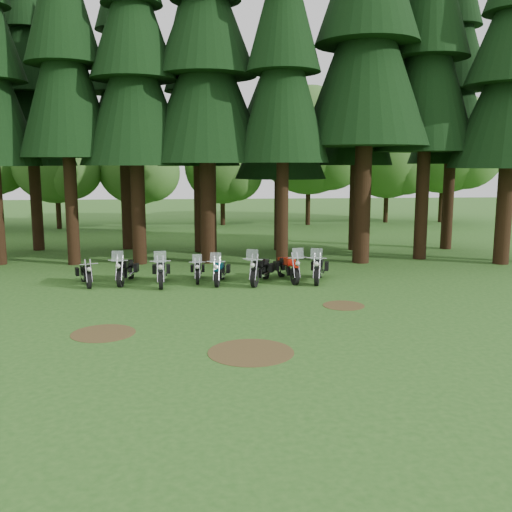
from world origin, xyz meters
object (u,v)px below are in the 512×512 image
object	(u,v)px
motorcycle_2	(161,272)
motorcycle_7	(319,269)
motorcycle_5	(260,270)
motorcycle_1	(126,271)
motorcycle_6	(288,269)
motorcycle_4	(220,272)
motorcycle_3	(198,271)
motorcycle_0	(86,274)

from	to	relation	value
motorcycle_2	motorcycle_7	distance (m)	6.29
motorcycle_2	motorcycle_5	distance (m)	3.91
motorcycle_1	motorcycle_6	size ratio (longest dim) A/B	0.98
motorcycle_1	motorcycle_5	distance (m)	5.38
motorcycle_4	motorcycle_6	distance (m)	2.78
motorcycle_4	motorcycle_5	distance (m)	1.61
motorcycle_2	motorcycle_3	bearing A→B (deg)	21.72
motorcycle_0	motorcycle_1	distance (m)	1.53
motorcycle_1	motorcycle_3	xyz separation A→B (m)	(2.85, 0.13, -0.07)
motorcycle_0	motorcycle_5	distance (m)	6.87
motorcycle_0	motorcycle_6	world-z (taller)	motorcycle_6
motorcycle_3	motorcycle_4	size ratio (longest dim) A/B	0.89
motorcycle_1	motorcycle_7	size ratio (longest dim) A/B	0.98
motorcycle_5	motorcycle_0	bearing A→B (deg)	-160.80
motorcycle_2	motorcycle_4	bearing A→B (deg)	0.40
motorcycle_1	motorcycle_3	bearing A→B (deg)	9.58
motorcycle_3	motorcycle_6	size ratio (longest dim) A/B	0.82
motorcycle_7	motorcycle_2	bearing A→B (deg)	-162.82
motorcycle_0	motorcycle_1	size ratio (longest dim) A/B	0.85
motorcycle_6	motorcycle_3	bearing A→B (deg)	164.25
motorcycle_0	motorcycle_1	bearing A→B (deg)	-10.52
motorcycle_2	motorcycle_3	distance (m)	1.56
motorcycle_4	motorcycle_5	bearing A→B (deg)	5.03
motorcycle_2	motorcycle_6	xyz separation A→B (m)	(5.08, 0.37, -0.01)
motorcycle_6	motorcycle_2	bearing A→B (deg)	172.93
motorcycle_6	motorcycle_0	bearing A→B (deg)	169.39
motorcycle_3	motorcycle_1	bearing A→B (deg)	-177.63
motorcycle_4	motorcycle_6	size ratio (longest dim) A/B	0.93
motorcycle_0	motorcycle_2	world-z (taller)	motorcycle_2
motorcycle_1	motorcycle_2	bearing A→B (deg)	-13.18
motorcycle_0	motorcycle_7	world-z (taller)	motorcycle_7
motorcycle_2	motorcycle_7	bearing A→B (deg)	-2.18
motorcycle_0	motorcycle_7	xyz separation A→B (m)	(9.24, -0.16, 0.08)
motorcycle_1	motorcycle_5	xyz separation A→B (m)	(5.35, -0.51, 0.02)
motorcycle_3	motorcycle_6	distance (m)	3.68
motorcycle_7	motorcycle_0	bearing A→B (deg)	-164.92
motorcycle_4	motorcycle_7	xyz separation A→B (m)	(3.98, -0.03, 0.04)
motorcycle_0	motorcycle_3	distance (m)	4.38
motorcycle_5	motorcycle_6	distance (m)	1.22
motorcycle_2	motorcycle_7	world-z (taller)	motorcycle_2
motorcycle_2	motorcycle_4	distance (m)	2.31
motorcycle_1	motorcycle_2	xyz separation A→B (m)	(1.44, -0.53, 0.02)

